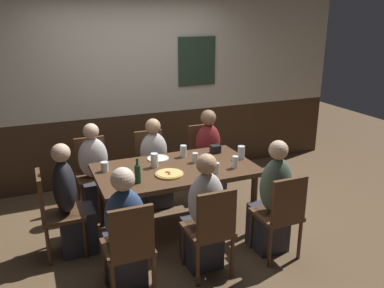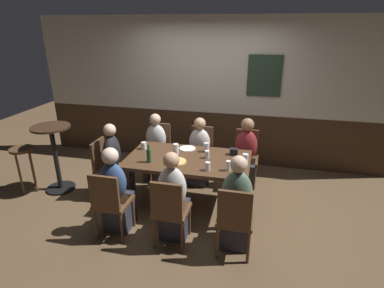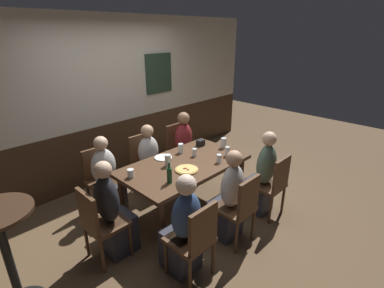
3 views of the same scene
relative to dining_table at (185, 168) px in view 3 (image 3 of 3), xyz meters
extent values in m
plane|color=brown|center=(0.00, 0.00, -0.66)|extent=(12.00, 12.00, 0.00)
cube|color=#3D2819|center=(0.00, 1.65, -0.19)|extent=(6.40, 0.10, 0.95)
cube|color=beige|center=(0.00, 1.65, 1.11)|extent=(6.40, 0.10, 1.65)
cube|color=#233828|center=(0.93, 1.58, 0.98)|extent=(0.56, 0.03, 0.68)
cube|color=#472D1C|center=(0.00, 0.00, 0.05)|extent=(1.68, 0.95, 0.05)
cylinder|color=#472D1C|center=(-0.74, -0.40, -0.32)|extent=(0.07, 0.07, 0.69)
cylinder|color=#472D1C|center=(0.74, -0.40, -0.32)|extent=(0.07, 0.07, 0.69)
cylinder|color=#472D1C|center=(-0.74, 0.40, -0.32)|extent=(0.07, 0.07, 0.69)
cylinder|color=#472D1C|center=(0.74, 0.40, -0.32)|extent=(0.07, 0.07, 0.69)
cube|color=#513521|center=(0.00, -0.82, -0.23)|extent=(0.40, 0.40, 0.04)
cube|color=#513521|center=(0.00, -1.00, 0.00)|extent=(0.36, 0.04, 0.43)
cylinder|color=#513521|center=(-0.17, -0.65, -0.46)|extent=(0.04, 0.04, 0.41)
cylinder|color=#513521|center=(0.17, -0.65, -0.46)|extent=(0.04, 0.04, 0.41)
cylinder|color=#513521|center=(-0.17, -0.99, -0.46)|extent=(0.04, 0.04, 0.41)
cylinder|color=#513521|center=(0.17, -0.99, -0.46)|extent=(0.04, 0.04, 0.41)
cube|color=#513521|center=(0.74, -0.82, -0.23)|extent=(0.40, 0.40, 0.04)
cube|color=#513521|center=(0.74, -1.00, 0.00)|extent=(0.36, 0.04, 0.43)
cylinder|color=#513521|center=(0.57, -0.65, -0.46)|extent=(0.04, 0.04, 0.41)
cylinder|color=#513521|center=(0.91, -0.65, -0.46)|extent=(0.04, 0.04, 0.41)
cylinder|color=#513521|center=(0.57, -0.99, -0.46)|extent=(0.04, 0.04, 0.41)
cylinder|color=#513521|center=(0.91, -0.99, -0.46)|extent=(0.04, 0.04, 0.41)
cube|color=#513521|center=(0.74, 0.82, -0.23)|extent=(0.40, 0.40, 0.04)
cube|color=#513521|center=(0.74, 1.00, 0.00)|extent=(0.36, 0.04, 0.43)
cylinder|color=#513521|center=(0.91, 0.65, -0.46)|extent=(0.04, 0.04, 0.41)
cylinder|color=#513521|center=(0.57, 0.65, -0.46)|extent=(0.04, 0.04, 0.41)
cylinder|color=#513521|center=(0.91, 0.99, -0.46)|extent=(0.04, 0.04, 0.41)
cylinder|color=#513521|center=(0.57, 0.99, -0.46)|extent=(0.04, 0.04, 0.41)
cube|color=#513521|center=(-0.74, -0.82, -0.23)|extent=(0.40, 0.40, 0.04)
cube|color=#513521|center=(-0.74, -1.00, 0.00)|extent=(0.36, 0.04, 0.43)
cylinder|color=#513521|center=(-0.91, -0.65, -0.46)|extent=(0.04, 0.04, 0.41)
cylinder|color=#513521|center=(-0.57, -0.65, -0.46)|extent=(0.04, 0.04, 0.41)
cylinder|color=#513521|center=(-0.91, -0.99, -0.46)|extent=(0.04, 0.04, 0.41)
cylinder|color=#513521|center=(-0.57, -0.99, -0.46)|extent=(0.04, 0.04, 0.41)
cube|color=#513521|center=(0.00, 0.82, -0.23)|extent=(0.40, 0.40, 0.04)
cube|color=#513521|center=(0.00, 1.00, 0.00)|extent=(0.36, 0.04, 0.43)
cylinder|color=#513521|center=(0.17, 0.65, -0.46)|extent=(0.04, 0.04, 0.41)
cylinder|color=#513521|center=(-0.17, 0.65, -0.46)|extent=(0.04, 0.04, 0.41)
cylinder|color=#513521|center=(0.17, 0.99, -0.46)|extent=(0.04, 0.04, 0.41)
cylinder|color=#513521|center=(-0.17, 0.99, -0.46)|extent=(0.04, 0.04, 0.41)
cube|color=#513521|center=(-1.18, 0.00, -0.23)|extent=(0.40, 0.40, 0.04)
cube|color=#513521|center=(-1.36, 0.00, 0.00)|extent=(0.04, 0.36, 0.43)
cylinder|color=#513521|center=(-1.01, 0.17, -0.46)|extent=(0.04, 0.04, 0.41)
cylinder|color=#513521|center=(-1.01, -0.17, -0.46)|extent=(0.04, 0.04, 0.41)
cylinder|color=#513521|center=(-1.35, 0.17, -0.46)|extent=(0.04, 0.04, 0.41)
cylinder|color=#513521|center=(-1.35, -0.17, -0.46)|extent=(0.04, 0.04, 0.41)
cube|color=#513521|center=(-0.74, 0.82, -0.23)|extent=(0.40, 0.40, 0.04)
cube|color=#513521|center=(-0.74, 1.00, 0.00)|extent=(0.36, 0.04, 0.43)
cylinder|color=#513521|center=(-0.57, 0.65, -0.46)|extent=(0.04, 0.04, 0.41)
cylinder|color=#513521|center=(-0.91, 0.65, -0.46)|extent=(0.04, 0.04, 0.41)
cylinder|color=#513521|center=(-0.57, 0.99, -0.46)|extent=(0.04, 0.04, 0.41)
cylinder|color=#513521|center=(-0.91, 0.99, -0.46)|extent=(0.04, 0.04, 0.41)
cube|color=#2D2D38|center=(0.00, -0.69, -0.44)|extent=(0.32, 0.34, 0.45)
ellipsoid|color=silver|center=(0.00, -0.78, 0.05)|extent=(0.34, 0.22, 0.52)
sphere|color=tan|center=(0.00, -0.78, 0.39)|extent=(0.18, 0.18, 0.18)
cube|color=#2D2D38|center=(0.74, -0.69, -0.44)|extent=(0.32, 0.34, 0.45)
ellipsoid|color=#56705B|center=(0.74, -0.78, 0.06)|extent=(0.34, 0.22, 0.55)
sphere|color=#DBB293|center=(0.74, -0.78, 0.42)|extent=(0.18, 0.18, 0.18)
cube|color=#2D2D38|center=(0.74, 0.69, -0.44)|extent=(0.32, 0.34, 0.45)
ellipsoid|color=maroon|center=(0.74, 0.78, 0.03)|extent=(0.34, 0.22, 0.49)
sphere|color=#936B4C|center=(0.74, 0.78, 0.37)|extent=(0.20, 0.20, 0.20)
cube|color=#2D2D38|center=(-0.74, -0.69, -0.44)|extent=(0.32, 0.34, 0.45)
ellipsoid|color=#334C7A|center=(-0.74, -0.78, 0.03)|extent=(0.34, 0.22, 0.49)
sphere|color=beige|center=(-0.74, -0.78, 0.37)|extent=(0.20, 0.20, 0.20)
cube|color=#2D2D38|center=(0.00, 0.69, -0.44)|extent=(0.32, 0.34, 0.45)
ellipsoid|color=silver|center=(0.00, 0.78, 0.02)|extent=(0.34, 0.22, 0.46)
sphere|color=tan|center=(0.00, 0.78, 0.33)|extent=(0.19, 0.19, 0.19)
cube|color=#2D2D38|center=(-1.05, 0.00, -0.44)|extent=(0.34, 0.32, 0.45)
ellipsoid|color=black|center=(-1.14, 0.00, 0.05)|extent=(0.22, 0.34, 0.53)
sphere|color=#DBB293|center=(-1.14, 0.00, 0.40)|extent=(0.18, 0.18, 0.18)
cube|color=#2D2D38|center=(-0.74, 0.69, -0.44)|extent=(0.32, 0.34, 0.45)
ellipsoid|color=silver|center=(-0.74, 0.78, 0.03)|extent=(0.34, 0.22, 0.48)
sphere|color=#DBB293|center=(-0.74, 0.78, 0.35)|extent=(0.18, 0.18, 0.18)
cylinder|color=tan|center=(-0.13, -0.17, 0.09)|extent=(0.29, 0.29, 0.02)
cylinder|color=#DBB760|center=(-0.13, -0.17, 0.10)|extent=(0.25, 0.25, 0.01)
cylinder|color=maroon|center=(-0.14, -0.21, 0.11)|extent=(0.03, 0.03, 0.00)
cylinder|color=maroon|center=(-0.15, -0.15, 0.11)|extent=(0.03, 0.03, 0.00)
cylinder|color=maroon|center=(-0.13, -0.16, 0.11)|extent=(0.03, 0.03, 0.00)
cylinder|color=silver|center=(0.77, -0.03, 0.15)|extent=(0.08, 0.08, 0.15)
cylinder|color=#B26623|center=(0.77, -0.03, 0.11)|extent=(0.07, 0.07, 0.07)
cylinder|color=silver|center=(0.58, -0.25, 0.14)|extent=(0.06, 0.06, 0.13)
cylinder|color=gold|center=(0.58, -0.25, 0.13)|extent=(0.06, 0.06, 0.10)
cylinder|color=silver|center=(-0.71, 0.18, 0.13)|extent=(0.08, 0.08, 0.10)
cylinder|color=#C6842D|center=(-0.71, 0.18, 0.11)|extent=(0.07, 0.07, 0.05)
cylinder|color=silver|center=(0.20, 0.28, 0.15)|extent=(0.07, 0.07, 0.13)
cylinder|color=#C6842D|center=(0.20, 0.28, 0.12)|extent=(0.07, 0.07, 0.09)
cylinder|color=silver|center=(0.25, 0.06, 0.13)|extent=(0.06, 0.06, 0.11)
cylinder|color=gold|center=(0.25, 0.06, 0.11)|extent=(0.06, 0.06, 0.07)
cylinder|color=silver|center=(0.33, -0.31, 0.13)|extent=(0.06, 0.06, 0.11)
cylinder|color=silver|center=(0.33, -0.31, 0.12)|extent=(0.06, 0.06, 0.08)
cylinder|color=silver|center=(-0.20, 0.10, 0.15)|extent=(0.08, 0.08, 0.15)
cylinder|color=#C6842D|center=(-0.20, 0.10, 0.14)|extent=(0.07, 0.07, 0.12)
cylinder|color=#194723|center=(-0.47, -0.24, 0.17)|extent=(0.06, 0.06, 0.18)
cylinder|color=#194723|center=(-0.47, -0.24, 0.29)|extent=(0.03, 0.03, 0.07)
cylinder|color=white|center=(-0.09, 0.32, 0.08)|extent=(0.24, 0.24, 0.01)
cube|color=black|center=(0.60, 0.27, 0.12)|extent=(0.11, 0.09, 0.09)
cylinder|color=black|center=(-2.08, -0.02, -0.14)|extent=(0.07, 0.07, 0.99)
camera|label=1|loc=(-1.37, -3.74, 1.64)|focal=37.72mm
camera|label=2|loc=(0.92, -3.71, 1.79)|focal=28.66mm
camera|label=3|loc=(-2.34, -2.40, 1.69)|focal=26.55mm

